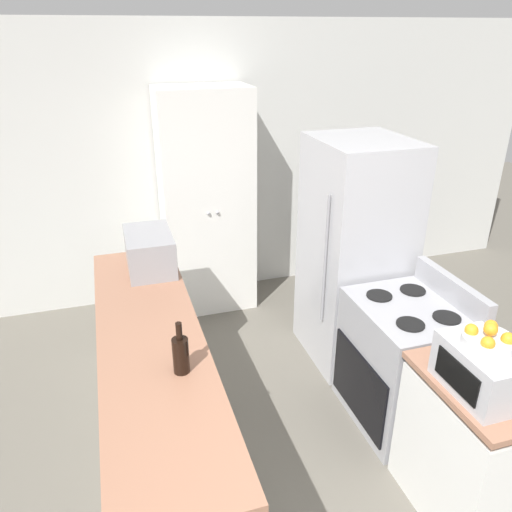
{
  "coord_description": "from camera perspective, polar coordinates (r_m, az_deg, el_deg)",
  "views": [
    {
      "loc": [
        -0.94,
        -1.13,
        2.51
      ],
      "look_at": [
        0.0,
        1.91,
        1.05
      ],
      "focal_mm": 35.0,
      "sensor_mm": 36.0,
      "label": 1
    }
  ],
  "objects": [
    {
      "name": "fruit_bowl",
      "position": [
        2.63,
        25.04,
        -8.56
      ],
      "size": [
        0.24,
        0.24,
        0.12
      ],
      "color": "silver",
      "rests_on": "toaster_oven"
    },
    {
      "name": "microwave",
      "position": [
        3.73,
        -12.05,
        0.55
      ],
      "size": [
        0.34,
        0.52,
        0.28
      ],
      "color": "#939399",
      "rests_on": "counter_left"
    },
    {
      "name": "stove",
      "position": [
        3.59,
        16.49,
        -11.58
      ],
      "size": [
        0.66,
        0.77,
        1.04
      ],
      "color": "#9E9EA3",
      "rests_on": "ground_plane"
    },
    {
      "name": "wine_bottle",
      "position": [
        2.63,
        -8.6,
        -11.01
      ],
      "size": [
        0.09,
        0.09,
        0.29
      ],
      "color": "black",
      "rests_on": "counter_left"
    },
    {
      "name": "refrigerator",
      "position": [
        3.97,
        11.18,
        0.18
      ],
      "size": [
        0.69,
        0.78,
        1.8
      ],
      "color": "#B7B7BC",
      "rests_on": "ground_plane"
    },
    {
      "name": "counter_left",
      "position": [
        3.26,
        -11.27,
        -15.69
      ],
      "size": [
        0.6,
        2.53,
        0.88
      ],
      "color": "silver",
      "rests_on": "ground_plane"
    },
    {
      "name": "wall_back",
      "position": [
        4.88,
        -5.61,
        10.17
      ],
      "size": [
        7.0,
        0.06,
        2.6
      ],
      "color": "silver",
      "rests_on": "ground_plane"
    },
    {
      "name": "pantry_cabinet",
      "position": [
        4.65,
        -5.67,
        6.01
      ],
      "size": [
        0.82,
        0.54,
        2.07
      ],
      "color": "white",
      "rests_on": "ground_plane"
    },
    {
      "name": "counter_right",
      "position": [
        3.15,
        23.85,
        -19.39
      ],
      "size": [
        0.6,
        0.71,
        0.88
      ],
      "color": "silver",
      "rests_on": "ground_plane"
    },
    {
      "name": "toaster_oven",
      "position": [
        2.69,
        24.41,
        -11.78
      ],
      "size": [
        0.29,
        0.42,
        0.25
      ],
      "color": "#B2B2B7",
      "rests_on": "counter_right"
    }
  ]
}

